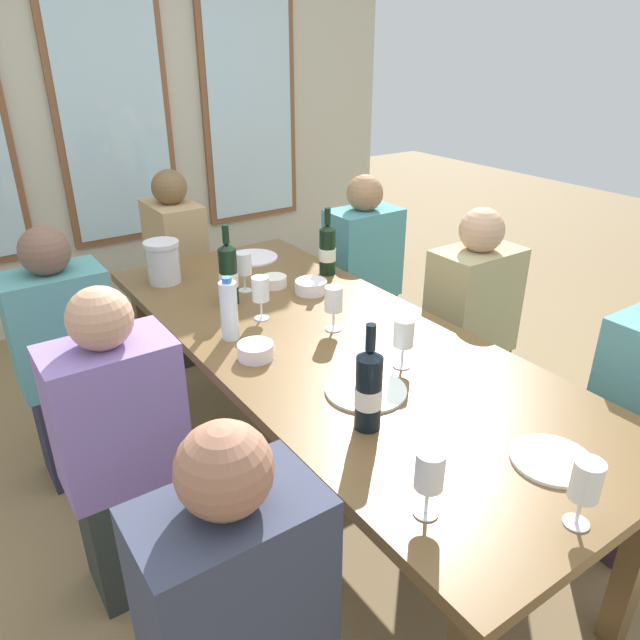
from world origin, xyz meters
name	(u,v)px	position (x,y,z in m)	size (l,w,h in m)	color
ground_plane	(329,495)	(0.00, 0.00, 0.00)	(12.00, 12.00, 0.00)	olive
back_wall_with_windows	(108,90)	(0.00, 2.35, 1.45)	(4.12, 0.10, 2.90)	#BCB8A4
dining_table	(330,356)	(0.00, 0.00, 0.67)	(0.92, 2.28, 0.74)	brown
white_plate_0	(552,460)	(0.07, -0.90, 0.74)	(0.22, 0.22, 0.01)	white
white_plate_1	(252,258)	(0.18, 0.93, 0.74)	(0.25, 0.25, 0.01)	white
white_plate_2	(366,390)	(-0.12, -0.36, 0.74)	(0.26, 0.26, 0.01)	white
metal_pitcher	(163,262)	(-0.29, 0.88, 0.84)	(0.16, 0.16, 0.19)	silver
wine_bottle_0	(228,274)	(-0.16, 0.50, 0.87)	(0.08, 0.08, 0.34)	black
wine_bottle_1	(369,389)	(-0.23, -0.50, 0.86)	(0.08, 0.08, 0.32)	black
wine_bottle_2	(327,249)	(0.37, 0.55, 0.86)	(0.08, 0.08, 0.31)	black
tasting_bowl_0	(311,287)	(0.18, 0.41, 0.77)	(0.14, 0.14, 0.05)	white
tasting_bowl_1	(256,351)	(-0.29, 0.03, 0.77)	(0.13, 0.13, 0.05)	white
tasting_bowl_2	(274,281)	(0.09, 0.56, 0.76)	(0.11, 0.11, 0.05)	white
water_bottle	(229,310)	(-0.30, 0.21, 0.85)	(0.06, 0.06, 0.24)	white
wine_glass_0	(260,291)	(-0.12, 0.30, 0.86)	(0.07, 0.07, 0.17)	white
wine_glass_1	(429,473)	(-0.33, -0.85, 0.86)	(0.07, 0.07, 0.17)	white
wine_glass_2	(586,483)	(-0.07, -1.07, 0.86)	(0.07, 0.07, 0.17)	white
wine_glass_3	(334,300)	(0.05, 0.06, 0.86)	(0.07, 0.07, 0.17)	white
wine_glass_4	(404,335)	(0.08, -0.30, 0.86)	(0.07, 0.07, 0.17)	white
wine_glass_5	(244,266)	(-0.04, 0.58, 0.86)	(0.07, 0.07, 0.17)	white
seated_person_0	(124,456)	(-0.78, 0.04, 0.53)	(0.38, 0.24, 1.11)	#2B312D
seated_person_1	(469,335)	(0.78, 0.01, 0.53)	(0.38, 0.24, 1.11)	#252B37
seated_person_4	(68,364)	(-0.78, 0.76, 0.53)	(0.38, 0.24, 1.11)	#28283E
seated_person_5	(362,282)	(0.78, 0.79, 0.53)	(0.38, 0.24, 1.11)	#2F2C37
seated_person_6	(179,273)	(0.00, 1.49, 0.53)	(0.24, 0.38, 1.11)	#382F2D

